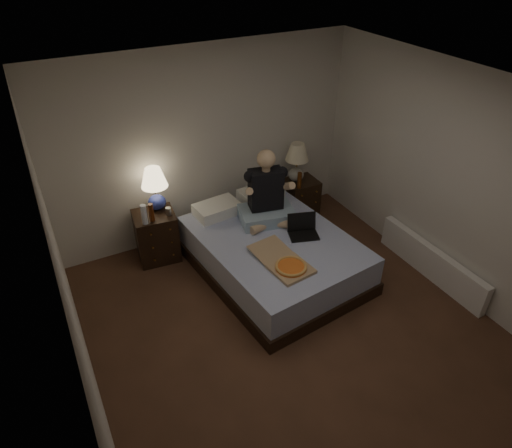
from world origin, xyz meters
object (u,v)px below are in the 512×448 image
lamp_right (297,162)px  laptop (304,228)px  person (267,188)px  lamp_left (155,189)px  radiator (431,262)px  nightstand_right (301,198)px  beer_bottle_right (299,180)px  pizza_box (291,267)px  soda_can (168,211)px  bed (274,254)px  nightstand_left (157,236)px  beer_bottle_left (151,212)px  water_bottle (144,215)px

lamp_right → laptop: (-0.59, -1.12, -0.22)m
person → laptop: bearing=-53.3°
lamp_left → laptop: 1.85m
lamp_right → radiator: bearing=-69.4°
nightstand_right → radiator: size_ratio=0.36×
lamp_left → beer_bottle_right: lamp_left is taller
pizza_box → radiator: 1.85m
soda_can → beer_bottle_right: 1.83m
soda_can → pizza_box: soda_can is taller
pizza_box → bed: bearing=69.8°
nightstand_left → beer_bottle_right: size_ratio=2.81×
bed → soda_can: soda_can is taller
bed → beer_bottle_left: (-1.21, 0.82, 0.50)m
soda_can → laptop: (1.31, -0.99, -0.06)m
soda_can → lamp_right: bearing=4.0°
bed → nightstand_left: bearing=135.0°
water_bottle → beer_bottle_left: bearing=13.0°
water_bottle → pizza_box: water_bottle is taller
nightstand_left → beer_bottle_right: 2.04m
radiator → nightstand_left: bearing=145.8°
lamp_left → person: person is taller
person → radiator: bearing=-28.0°
lamp_right → beer_bottle_right: (-0.07, -0.20, -0.16)m
pizza_box → nightstand_left: bearing=116.2°
bed → lamp_left: lamp_left is taller
lamp_right → pizza_box: bearing=-123.5°
beer_bottle_left → radiator: bearing=-32.0°
beer_bottle_left → laptop: bearing=-32.1°
nightstand_left → lamp_left: (0.09, 0.10, 0.60)m
person → radiator: size_ratio=0.58×
person → water_bottle: bearing=175.2°
nightstand_right → soda_can: size_ratio=5.73×
person → radiator: (1.54, -1.32, -0.78)m
soda_can → radiator: (2.63, -1.81, -0.50)m
nightstand_right → beer_bottle_right: bearing=-131.9°
nightstand_left → radiator: bearing=-28.0°
pizza_box → beer_bottle_left: bearing=119.8°
person → beer_bottle_right: bearing=42.1°
beer_bottle_right → water_bottle: bearing=179.6°
beer_bottle_right → person: bearing=-150.4°
lamp_right → nightstand_right: bearing=-35.9°
water_bottle → radiator: bearing=-30.9°
lamp_left → water_bottle: (-0.23, -0.25, -0.16)m
water_bottle → beer_bottle_right: bearing=-0.4°
nightstand_right → laptop: (-0.66, -1.07, 0.35)m
laptop → radiator: size_ratio=0.21×
beer_bottle_right → nightstand_left: bearing=175.3°
pizza_box → lamp_right: bearing=49.5°
nightstand_left → pizza_box: nightstand_left is taller
nightstand_left → laptop: size_ratio=1.90×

